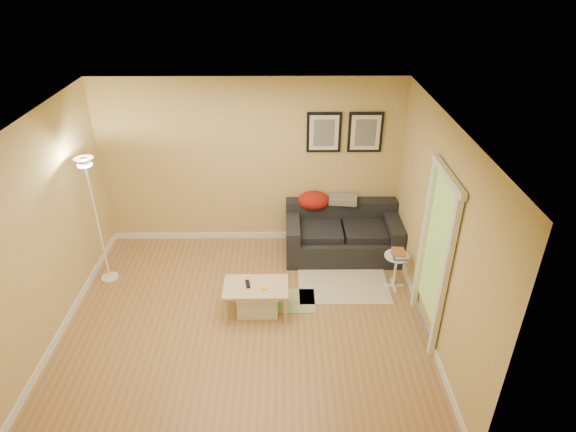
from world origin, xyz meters
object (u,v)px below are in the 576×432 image
object	(u,v)px
coffee_table	(256,299)
storage_bin	(258,300)
sofa	(342,232)
book_stack	(399,253)
floor_lamp	(98,225)
side_table	(395,271)

from	to	relation	value
coffee_table	storage_bin	xyz separation A→B (m)	(0.02, 0.01, -0.04)
sofa	book_stack	xyz separation A→B (m)	(0.66, -0.84, 0.18)
sofa	storage_bin	xyz separation A→B (m)	(-1.23, -1.32, -0.21)
sofa	book_stack	distance (m)	1.09
coffee_table	sofa	bearing A→B (deg)	53.23
coffee_table	floor_lamp	bearing A→B (deg)	167.29
floor_lamp	storage_bin	bearing A→B (deg)	-18.38
coffee_table	storage_bin	distance (m)	0.04
sofa	book_stack	size ratio (longest dim) A/B	6.93
sofa	coffee_table	world-z (taller)	sofa
coffee_table	book_stack	distance (m)	2.00
sofa	side_table	distance (m)	1.06
floor_lamp	coffee_table	bearing A→B (deg)	-18.85
book_stack	floor_lamp	distance (m)	4.06
book_stack	coffee_table	bearing A→B (deg)	-148.44
side_table	sofa	bearing A→B (deg)	127.59
side_table	book_stack	bearing A→B (deg)	-32.32
sofa	floor_lamp	xyz separation A→B (m)	(-3.38, -0.61, 0.51)
coffee_table	side_table	size ratio (longest dim) A/B	1.58
side_table	floor_lamp	world-z (taller)	floor_lamp
book_stack	floor_lamp	world-z (taller)	floor_lamp
sofa	side_table	xyz separation A→B (m)	(0.64, -0.83, -0.12)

